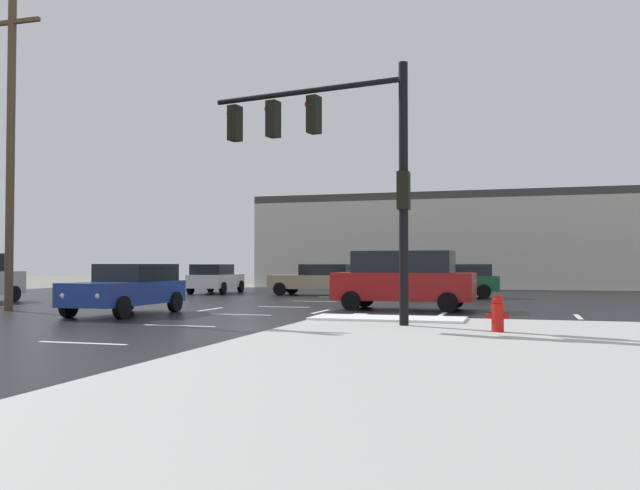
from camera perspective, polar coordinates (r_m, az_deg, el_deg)
The scene contains 13 objects.
ground_plane at distance 23.17m, azimuth -4.71°, elevation -5.56°, with size 120.00×120.00×0.00m, color slate.
road_asphalt at distance 23.17m, azimuth -4.71°, elevation -5.54°, with size 44.00×44.00×0.02m, color black.
snow_strip_curbside at distance 17.94m, azimuth 5.72°, elevation -6.15°, with size 4.00×1.60×0.06m, color white.
lane_markings at distance 21.47m, azimuth -3.02°, elevation -5.82°, with size 36.15×36.15×0.01m.
traffic_signal_mast at distance 17.09m, azimuth 1.50°, elevation 8.05°, with size 5.39×1.22×6.28m.
fire_hydrant at distance 15.06m, azimuth 14.71°, elevation -5.57°, with size 0.48×0.26×0.79m.
strip_building_background at distance 48.65m, azimuth 11.22°, elevation 0.26°, with size 27.03×8.00×6.39m.
suv_red at distance 23.74m, azimuth 7.05°, elevation -2.83°, with size 4.87×2.25×2.03m.
sedan_green at distance 32.83m, azimuth 11.16°, elevation -2.90°, with size 4.67×2.39×1.58m.
sedan_tan at distance 34.71m, azimuth -0.23°, elevation -2.87°, with size 4.57×2.10×1.58m.
sedan_white at distance 37.42m, azimuth -8.79°, elevation -2.76°, with size 2.37×4.66×1.58m.
sedan_blue at distance 22.16m, azimuth -15.82°, elevation -3.47°, with size 2.06×4.55×1.58m.
utility_pole_mid at distance 25.67m, azimuth -24.57°, elevation 7.46°, with size 2.20×0.28×10.72m.
Camera 1 is at (8.30, -21.58, 1.57)m, focal length 38.06 mm.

